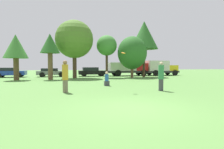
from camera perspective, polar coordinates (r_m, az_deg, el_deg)
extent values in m
plane|color=#54843D|center=(6.82, 6.18, -10.61)|extent=(120.00, 120.00, 0.00)
cylinder|color=#726651|center=(11.04, -14.45, -3.56)|extent=(0.30, 0.30, 0.74)
cylinder|color=#BF8C26|center=(10.98, -14.50, 0.72)|extent=(0.35, 0.35, 0.91)
sphere|color=#8C6647|center=(10.98, -14.54, 3.68)|extent=(0.25, 0.25, 0.25)
cylinder|color=#3F3F47|center=(11.81, 15.12, -3.20)|extent=(0.29, 0.29, 0.73)
cylinder|color=#337F4C|center=(11.75, 15.17, 0.73)|extent=(0.35, 0.35, 0.89)
sphere|color=beige|center=(11.75, 15.21, 3.35)|extent=(0.20, 0.20, 0.20)
cylinder|color=orange|center=(11.01, 3.56, 6.78)|extent=(0.25, 0.24, 0.11)
cube|color=#3F3F47|center=(14.25, -1.66, -2.81)|extent=(0.39, 0.32, 0.37)
cylinder|color=#2659A5|center=(14.21, -1.66, -1.00)|extent=(0.29, 0.29, 0.53)
sphere|color=beige|center=(14.19, -1.66, 0.49)|extent=(0.23, 0.23, 0.23)
cylinder|color=brown|center=(22.12, -27.86, 1.48)|extent=(0.54, 0.54, 2.38)
cone|color=#3D7F33|center=(22.21, -28.00, 7.84)|extent=(2.54, 2.54, 2.54)
cylinder|color=brown|center=(21.57, -18.79, 2.44)|extent=(0.53, 0.53, 2.99)
cone|color=#286023|center=(21.72, -18.90, 9.27)|extent=(2.17, 2.17, 2.17)
cylinder|color=#473323|center=(23.43, -11.66, 3.26)|extent=(0.50, 0.50, 3.58)
sphere|color=#4C7528|center=(23.66, -11.74, 10.77)|extent=(4.74, 4.74, 4.74)
cylinder|color=#473323|center=(23.93, -1.66, 3.20)|extent=(0.32, 0.32, 3.49)
ellipsoid|color=#3D7F33|center=(24.07, -1.67, 9.09)|extent=(2.65, 2.65, 2.64)
cylinder|color=brown|center=(24.12, 6.33, 1.66)|extent=(0.36, 0.36, 2.21)
ellipsoid|color=#286023|center=(24.18, 6.35, 6.79)|extent=(3.83, 3.83, 4.31)
cylinder|color=#473323|center=(25.59, 9.98, 3.55)|extent=(0.35, 0.35, 3.86)
cone|color=#286023|center=(25.93, 10.05, 12.07)|extent=(3.82, 3.82, 3.82)
cube|color=#1E389E|center=(28.16, -29.32, 0.43)|extent=(3.94, 1.74, 0.57)
cube|color=black|center=(28.22, -29.92, 1.44)|extent=(2.17, 1.51, 0.43)
cylinder|color=black|center=(28.70, -26.53, 0.06)|extent=(0.70, 0.18, 0.70)
cylinder|color=black|center=(27.06, -27.28, -0.11)|extent=(0.70, 0.18, 0.70)
cylinder|color=black|center=(29.31, -31.17, 0.00)|extent=(0.70, 0.18, 0.70)
cube|color=slate|center=(27.23, -18.29, 0.51)|extent=(4.08, 1.79, 0.53)
cube|color=black|center=(27.24, -18.95, 1.46)|extent=(2.25, 1.56, 0.38)
cylinder|color=black|center=(28.05, -15.60, 0.17)|extent=(0.68, 0.17, 0.68)
cylinder|color=black|center=(26.32, -15.69, 0.00)|extent=(0.68, 0.17, 0.68)
cylinder|color=black|center=(28.22, -20.71, 0.11)|extent=(0.68, 0.17, 0.68)
cylinder|color=black|center=(26.50, -21.13, -0.06)|extent=(0.68, 0.17, 0.68)
cube|color=black|center=(27.40, -6.19, 0.66)|extent=(4.19, 1.82, 0.56)
cube|color=black|center=(27.34, -6.84, 1.75)|extent=(2.32, 1.58, 0.49)
cylinder|color=black|center=(28.48, -3.86, 0.29)|extent=(0.66, 0.19, 0.66)
cylinder|color=black|center=(26.76, -3.18, 0.13)|extent=(0.66, 0.19, 0.66)
cylinder|color=black|center=(28.13, -9.04, 0.23)|extent=(0.66, 0.19, 0.66)
cylinder|color=black|center=(26.38, -8.69, 0.06)|extent=(0.66, 0.19, 0.66)
cube|color=#2D2D33|center=(28.65, 4.84, 0.89)|extent=(6.64, 2.20, 0.30)
cube|color=red|center=(29.37, 8.63, 2.35)|extent=(2.15, 2.02, 1.17)
cube|color=beige|center=(28.35, 3.08, 2.46)|extent=(4.13, 2.16, 1.27)
cylinder|color=black|center=(30.46, 8.31, 0.70)|extent=(0.95, 0.26, 0.95)
cylinder|color=black|center=(28.54, 9.92, 0.55)|extent=(0.95, 0.26, 0.95)
cylinder|color=black|center=(29.12, 0.78, 0.63)|extent=(0.95, 0.26, 0.95)
cylinder|color=black|center=(27.11, 1.94, 0.47)|extent=(0.95, 0.26, 0.95)
cube|color=#2D2D33|center=(30.68, 15.07, 0.86)|extent=(5.51, 2.29, 0.30)
cube|color=gold|center=(31.54, 17.77, 1.97)|extent=(1.79, 2.12, 0.91)
cube|color=beige|center=(30.30, 13.83, 2.67)|extent=(3.43, 2.26, 1.62)
cylinder|color=black|center=(32.61, 17.05, 0.68)|extent=(0.88, 0.29, 0.88)
cylinder|color=black|center=(30.75, 19.19, 0.53)|extent=(0.88, 0.29, 0.88)
cylinder|color=black|center=(30.97, 11.63, 0.64)|extent=(0.88, 0.29, 0.88)
cylinder|color=black|center=(29.00, 13.54, 0.48)|extent=(0.88, 0.29, 0.88)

